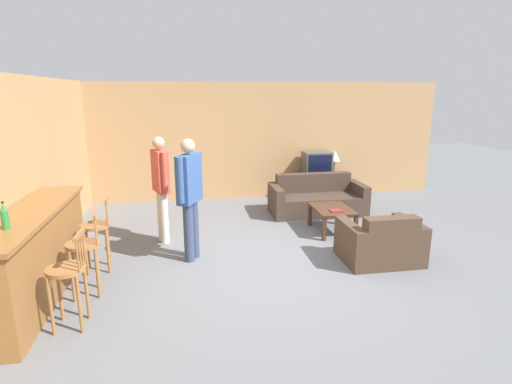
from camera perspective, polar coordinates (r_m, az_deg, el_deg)
name	(u,v)px	position (r m, az deg, el deg)	size (l,w,h in m)	color
ground_plane	(272,263)	(5.81, 2.25, -10.06)	(24.00, 24.00, 0.00)	slate
wall_back	(238,142)	(9.02, -2.61, 7.21)	(9.40, 0.08, 2.60)	tan
wall_left	(48,164)	(6.96, -27.53, 3.58)	(0.08, 8.71, 2.60)	tan
bar_counter	(35,255)	(5.34, -28.99, -7.92)	(0.55, 2.56, 1.07)	brown
bar_chair_near	(68,277)	(4.54, -25.26, -10.88)	(0.40, 0.40, 1.02)	#996638
bar_chair_mid	(84,251)	(5.16, -23.30, -7.72)	(0.45, 0.45, 1.02)	#996638
bar_chair_far	(97,231)	(5.79, -21.78, -5.22)	(0.44, 0.44, 1.02)	#996638
couch_far	(317,200)	(8.13, 8.66, -1.07)	(1.87, 0.85, 0.76)	#423328
armchair_near	(381,243)	(6.02, 17.41, -7.01)	(1.08, 0.81, 0.74)	#4C3828
coffee_table	(332,212)	(7.04, 10.82, -2.78)	(0.62, 0.85, 0.43)	#472D1E
tv_unit	(316,186)	(9.24, 8.55, 0.83)	(1.13, 0.48, 0.57)	black
tv	(317,163)	(9.13, 8.67, 4.12)	(0.60, 0.49, 0.51)	#4C4C4C
bottle	(5,217)	(4.62, -32.26, -3.00)	(0.07, 0.07, 0.28)	#2D7F3D
book_on_table	(336,211)	(6.83, 11.36, -2.63)	(0.20, 0.15, 0.02)	maroon
table_lamp	(335,156)	(9.25, 11.17, 5.01)	(0.26, 0.26, 0.53)	brown
person_by_window	(161,183)	(6.50, -13.44, 1.21)	(0.30, 0.52, 1.71)	silver
person_by_counter	(190,193)	(5.70, -9.45, -0.15)	(0.38, 0.54, 1.76)	#384260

